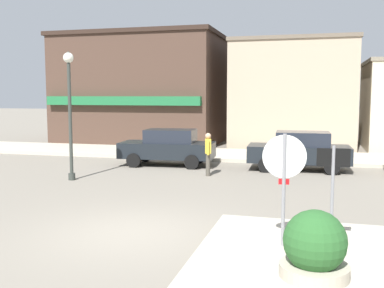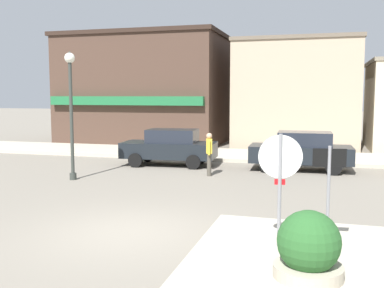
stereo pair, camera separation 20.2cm
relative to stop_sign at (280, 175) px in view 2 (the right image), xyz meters
name	(u,v)px [view 2 (the right image)]	position (x,y,z in m)	size (l,w,h in m)	color
ground_plane	(130,233)	(-3.27, 0.42, -1.52)	(160.00, 160.00, 0.00)	gray
sidewalk_corner	(375,268)	(1.66, -0.50, -1.44)	(6.40, 4.80, 0.15)	#B7AD99
kerb_far	(236,155)	(-3.27, 13.24, -1.44)	(80.00, 4.00, 0.15)	#B7AD99
stop_sign	(280,175)	(0.00, 0.00, 0.00)	(0.82, 0.12, 2.30)	gray
one_way_sign	(329,188)	(0.88, 0.01, -0.19)	(0.60, 0.09, 2.10)	gray
planter	(308,252)	(0.58, -1.38, -0.96)	(1.10, 1.10, 1.23)	#ADA38E
lamp_post	(71,97)	(-7.77, 5.63, 1.44)	(0.36, 0.36, 4.54)	#333833
parked_car_nearest	(170,147)	(-5.50, 9.74, -0.71)	(4.11, 2.09, 1.56)	black
parked_car_second	(301,150)	(0.01, 9.90, -0.71)	(4.07, 2.01, 1.56)	black
pedestrian_crossing_near	(209,153)	(-3.27, 7.76, -0.65)	(0.30, 0.56, 1.61)	#4C473D
building_corner_shop	(149,89)	(-10.04, 19.00, 1.86)	(10.11, 8.01, 6.75)	#473328
building_storefront_left_near	(297,94)	(-0.67, 19.61, 1.56)	(6.96, 7.75, 6.15)	tan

